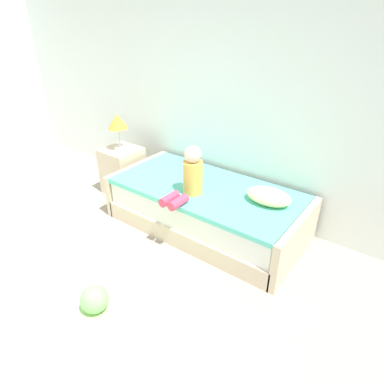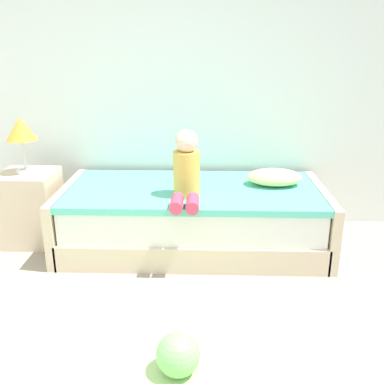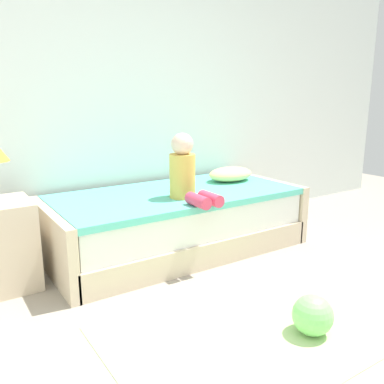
{
  "view_description": "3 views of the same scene",
  "coord_description": "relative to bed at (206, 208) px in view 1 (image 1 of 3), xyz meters",
  "views": [
    {
      "loc": [
        1.96,
        -0.54,
        2.11
      ],
      "look_at": [
        0.24,
        1.75,
        0.55
      ],
      "focal_mm": 30.81,
      "sensor_mm": 36.0,
      "label": 1
    },
    {
      "loc": [
        0.33,
        -1.31,
        1.59
      ],
      "look_at": [
        0.24,
        1.75,
        0.55
      ],
      "focal_mm": 41.01,
      "sensor_mm": 36.0,
      "label": 2
    },
    {
      "loc": [
        -1.45,
        -0.82,
        1.29
      ],
      "look_at": [
        0.24,
        1.75,
        0.55
      ],
      "focal_mm": 38.23,
      "sensor_mm": 36.0,
      "label": 3
    }
  ],
  "objects": [
    {
      "name": "toy_ball",
      "position": [
        -0.03,
        -1.5,
        -0.13
      ],
      "size": [
        0.22,
        0.22,
        0.22
      ],
      "primitive_type": "sphere",
      "color": "#7FD872",
      "rests_on": "ground"
    },
    {
      "name": "pillow",
      "position": [
        0.66,
        0.1,
        0.32
      ],
      "size": [
        0.44,
        0.3,
        0.13
      ],
      "primitive_type": "ellipsoid",
      "color": "#F2E58C",
      "rests_on": "bed"
    },
    {
      "name": "wall_rear",
      "position": [
        -0.24,
        0.6,
        1.2
      ],
      "size": [
        7.2,
        0.1,
        2.9
      ],
      "primitive_type": "cube",
      "color": "silver",
      "rests_on": "ground"
    },
    {
      "name": "ground_plane",
      "position": [
        -0.24,
        -2.0,
        -0.25
      ],
      "size": [
        9.2,
        9.2,
        0.0
      ],
      "primitive_type": "plane",
      "color": "#9E9384"
    },
    {
      "name": "nightstand",
      "position": [
        -1.35,
        0.04,
        0.05
      ],
      "size": [
        0.44,
        0.44,
        0.6
      ],
      "primitive_type": "cube",
      "color": "beige",
      "rests_on": "ground"
    },
    {
      "name": "child_figure",
      "position": [
        -0.04,
        -0.23,
        0.46
      ],
      "size": [
        0.2,
        0.51,
        0.5
      ],
      "color": "gold",
      "rests_on": "bed"
    },
    {
      "name": "area_rug",
      "position": [
        -0.29,
        -1.3,
        -0.24
      ],
      "size": [
        1.6,
        1.1,
        0.01
      ],
      "primitive_type": "cube",
      "color": "#B2D189",
      "rests_on": "ground"
    },
    {
      "name": "table_lamp",
      "position": [
        -1.35,
        0.04,
        0.69
      ],
      "size": [
        0.24,
        0.24,
        0.45
      ],
      "color": "silver",
      "rests_on": "nightstand"
    },
    {
      "name": "bed",
      "position": [
        0.0,
        0.0,
        0.0
      ],
      "size": [
        2.11,
        1.0,
        0.5
      ],
      "color": "beige",
      "rests_on": "ground"
    }
  ]
}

